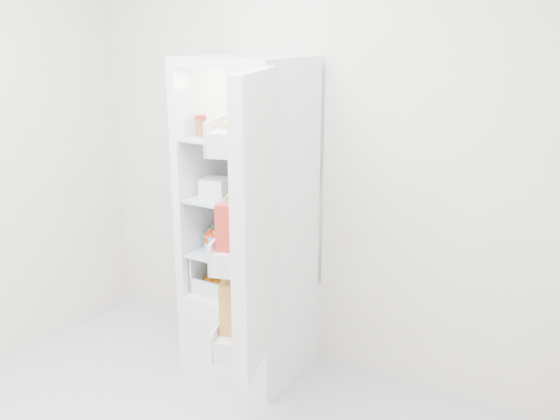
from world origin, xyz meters
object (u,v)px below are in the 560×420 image
Objects in this scene: mushroom_bowl at (218,240)px; fridge_door at (250,228)px; refrigerator at (255,259)px; red_cabbage at (249,234)px.

mushroom_bowl is 0.81m from fridge_door.
refrigerator is 1.38× the size of fridge_door.
fridge_door is (0.57, -0.50, 0.31)m from mushroom_bowl.
red_cabbage is at bearing 15.12° from mushroom_bowl.
red_cabbage reaches higher than mushroom_bowl.
mushroom_bowl is at bearing -143.64° from refrigerator.
fridge_door is (0.39, -0.55, 0.25)m from red_cabbage.
refrigerator reaches higher than mushroom_bowl.
red_cabbage is 0.72m from fridge_door.
refrigerator reaches higher than red_cabbage.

